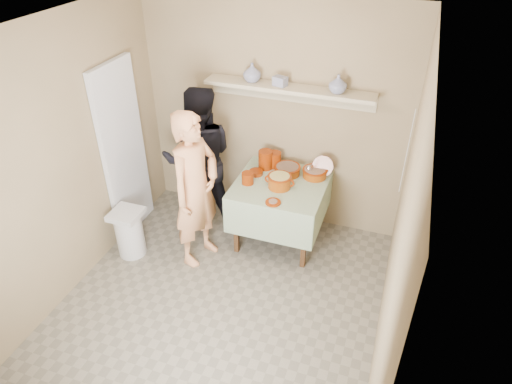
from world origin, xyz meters
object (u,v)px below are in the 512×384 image
at_px(person_helper, 199,160).
at_px(trash_bin, 130,232).
at_px(cazuela_rice, 279,180).
at_px(person_cook, 196,190).
at_px(serving_table, 281,192).

height_order(person_helper, trash_bin, person_helper).
bearing_deg(cazuela_rice, person_cook, -147.07).
bearing_deg(serving_table, cazuela_rice, -83.96).
relative_size(serving_table, cazuela_rice, 2.95).
distance_m(serving_table, cazuela_rice, 0.22).
bearing_deg(trash_bin, person_cook, 16.38).
relative_size(cazuela_rice, trash_bin, 0.59).
distance_m(person_cook, serving_table, 0.96).
bearing_deg(person_cook, cazuela_rice, -42.62).
distance_m(serving_table, trash_bin, 1.71).
xyz_separation_m(cazuela_rice, trash_bin, (-1.48, -0.70, -0.56)).
bearing_deg(cazuela_rice, person_helper, 173.68).
relative_size(person_helper, cazuela_rice, 5.21).
bearing_deg(person_cook, serving_table, -37.59).
distance_m(person_cook, cazuela_rice, 0.89).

